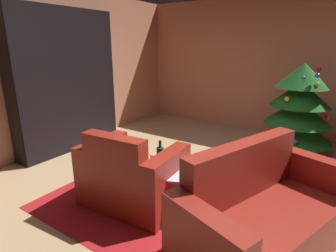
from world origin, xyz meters
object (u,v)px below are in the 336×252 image
at_px(bookshelf_unit, 72,82).
at_px(decorated_tree, 299,108).
at_px(armchair_red, 132,177).
at_px(bottle_on_table, 160,157).
at_px(coffee_table, 178,171).
at_px(book_stack_on_table, 172,164).
at_px(couch_red, 263,218).

xyz_separation_m(bookshelf_unit, decorated_tree, (3.23, 1.89, -0.39)).
xyz_separation_m(armchair_red, bottle_on_table, (0.31, 0.12, 0.28)).
bearing_deg(decorated_tree, coffee_table, -106.75).
xyz_separation_m(bookshelf_unit, book_stack_on_table, (2.43, -0.69, -0.62)).
height_order(coffee_table, bottle_on_table, bottle_on_table).
relative_size(coffee_table, book_stack_on_table, 3.14).
relative_size(bookshelf_unit, book_stack_on_table, 10.59).
height_order(bookshelf_unit, book_stack_on_table, bookshelf_unit).
bearing_deg(bookshelf_unit, bottle_on_table, -18.02).
xyz_separation_m(coffee_table, book_stack_on_table, (-0.04, -0.05, 0.08)).
height_order(coffee_table, book_stack_on_table, book_stack_on_table).
relative_size(bottle_on_table, decorated_tree, 0.21).
xyz_separation_m(bookshelf_unit, couch_red, (3.43, -0.83, -0.81)).
height_order(bookshelf_unit, decorated_tree, bookshelf_unit).
distance_m(book_stack_on_table, bottle_on_table, 0.15).
bearing_deg(bottle_on_table, bookshelf_unit, 161.98).
bearing_deg(bookshelf_unit, coffee_table, -14.68).
relative_size(couch_red, book_stack_on_table, 8.32).
bearing_deg(coffee_table, book_stack_on_table, -133.54).
height_order(book_stack_on_table, decorated_tree, decorated_tree).
xyz_separation_m(armchair_red, coffee_table, (0.46, 0.23, 0.11)).
bearing_deg(book_stack_on_table, decorated_tree, 72.64).
bearing_deg(couch_red, coffee_table, 169.46).
bearing_deg(bookshelf_unit, book_stack_on_table, -15.94).
distance_m(armchair_red, couch_red, 1.42).
bearing_deg(bookshelf_unit, couch_red, -13.53).
bearing_deg(bookshelf_unit, armchair_red, -23.46).
relative_size(bookshelf_unit, bottle_on_table, 7.61).
bearing_deg(book_stack_on_table, armchair_red, -156.40).
relative_size(armchair_red, coffee_table, 1.63).
relative_size(coffee_table, decorated_tree, 0.46).
relative_size(book_stack_on_table, decorated_tree, 0.15).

